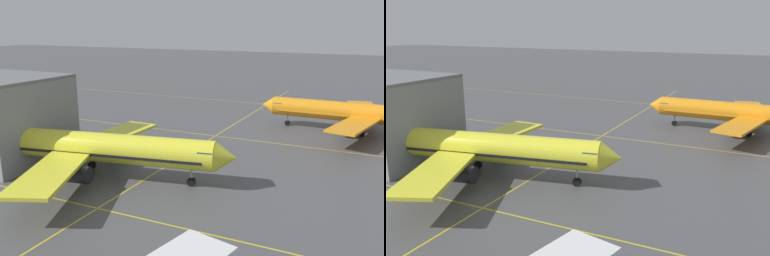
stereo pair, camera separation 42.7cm
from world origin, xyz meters
TOP-DOWN VIEW (x-y plane):
  - airliner_second_row at (-7.20, 41.31)m, footprint 39.77×33.83m
  - airliner_third_row at (23.60, 82.29)m, footprint 37.18×32.15m
  - taxiway_markings at (0.00, 50.80)m, footprint 132.79×154.89m

SIDE VIEW (x-z plane):
  - taxiway_markings at x=0.00m, z-range 0.00..0.01m
  - airliner_third_row at x=23.60m, z-range -1.84..9.75m
  - airliner_second_row at x=-7.20m, z-range -1.97..10.44m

